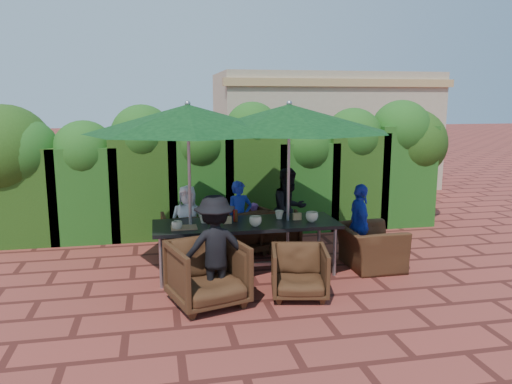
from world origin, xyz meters
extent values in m
plane|color=maroon|center=(0.00, 0.00, 0.00)|extent=(80.00, 80.00, 0.00)
cube|color=black|center=(-0.05, -0.06, 0.72)|extent=(2.62, 0.90, 0.05)
cube|color=gray|center=(-0.05, -0.06, 0.12)|extent=(2.42, 0.05, 0.05)
cylinder|color=gray|center=(-1.26, -0.41, 0.35)|extent=(0.05, 0.05, 0.70)
cylinder|color=gray|center=(-1.26, 0.29, 0.35)|extent=(0.05, 0.05, 0.70)
cylinder|color=gray|center=(1.16, -0.41, 0.35)|extent=(0.05, 0.05, 0.70)
cylinder|color=gray|center=(1.16, 0.29, 0.35)|extent=(0.05, 0.05, 0.70)
cylinder|color=gray|center=(-0.84, -0.09, 0.01)|extent=(0.44, 0.44, 0.03)
cylinder|color=gray|center=(-0.84, -0.09, 1.20)|extent=(0.04, 0.04, 2.40)
cone|color=black|center=(-0.84, -0.09, 2.22)|extent=(2.75, 2.75, 0.38)
sphere|color=gray|center=(-0.84, -0.09, 2.42)|extent=(0.08, 0.08, 0.08)
cylinder|color=gray|center=(0.57, -0.04, 0.01)|extent=(0.44, 0.44, 0.03)
cylinder|color=gray|center=(0.57, -0.04, 1.20)|extent=(0.04, 0.04, 2.40)
cone|color=black|center=(0.57, -0.04, 2.22)|extent=(2.88, 2.88, 0.38)
sphere|color=gray|center=(0.57, -0.04, 2.42)|extent=(0.08, 0.08, 0.08)
imported|color=black|center=(-0.85, 0.96, 0.38)|extent=(0.78, 0.73, 0.76)
imported|color=black|center=(0.06, 0.92, 0.41)|extent=(1.02, 0.99, 0.82)
imported|color=black|center=(0.68, 0.95, 0.35)|extent=(0.76, 0.72, 0.70)
imported|color=black|center=(-0.72, -1.08, 0.43)|extent=(1.03, 1.00, 0.87)
imported|color=black|center=(0.45, -1.06, 0.36)|extent=(0.81, 0.77, 0.71)
imported|color=black|center=(1.80, -0.17, 0.42)|extent=(0.63, 0.96, 0.83)
imported|color=white|center=(-0.82, 0.93, 0.57)|extent=(0.62, 0.45, 1.14)
imported|color=#2236B8|center=(0.02, 0.93, 0.59)|extent=(0.50, 0.44, 1.18)
imported|color=black|center=(0.84, 0.87, 0.69)|extent=(0.77, 0.64, 1.38)
imported|color=black|center=(-0.61, -0.99, 0.67)|extent=(0.87, 0.41, 1.34)
imported|color=#2236B8|center=(1.68, -0.05, 0.62)|extent=(0.45, 0.77, 1.24)
imported|color=#E7517E|center=(-0.47, 1.07, 0.38)|extent=(0.34, 0.32, 0.77)
imported|color=#9D51B0|center=(0.30, 1.06, 0.39)|extent=(0.30, 0.25, 0.79)
imported|color=#248632|center=(1.59, 4.14, 0.90)|extent=(1.73, 0.79, 1.80)
imported|color=#E7517E|center=(2.65, 4.41, 0.83)|extent=(0.93, 0.79, 1.66)
imported|color=gray|center=(3.62, 4.29, 0.87)|extent=(1.23, 0.97, 1.74)
imported|color=beige|center=(-1.03, -0.26, 0.81)|extent=(0.15, 0.15, 0.12)
imported|color=beige|center=(-0.64, 0.04, 0.82)|extent=(0.14, 0.14, 0.13)
imported|color=beige|center=(0.04, -0.28, 0.82)|extent=(0.17, 0.17, 0.14)
imported|color=beige|center=(0.46, 0.06, 0.81)|extent=(0.13, 0.13, 0.12)
imported|color=beige|center=(0.88, -0.19, 0.82)|extent=(0.18, 0.18, 0.14)
cylinder|color=#B20C0A|center=(-0.20, 0.04, 0.83)|extent=(0.04, 0.04, 0.17)
cylinder|color=#4C230C|center=(-0.18, 0.01, 0.83)|extent=(0.04, 0.04, 0.17)
cube|color=#9D704C|center=(-0.94, -0.20, 0.76)|extent=(0.35, 0.25, 0.02)
cube|color=tan|center=(-0.33, -0.07, 0.80)|extent=(0.12, 0.06, 0.10)
cube|color=tan|center=(0.70, -0.05, 0.80)|extent=(0.12, 0.06, 0.10)
cube|color=#1B380F|center=(-3.50, 2.30, 0.84)|extent=(1.15, 0.95, 1.67)
sphere|color=#1B380F|center=(-3.50, 2.30, 1.57)|extent=(1.23, 1.23, 1.23)
cube|color=#1B380F|center=(-2.50, 2.30, 0.83)|extent=(1.15, 0.95, 1.67)
sphere|color=#1B380F|center=(-2.50, 2.30, 1.57)|extent=(1.11, 1.11, 1.11)
cube|color=#1B380F|center=(-1.50, 2.30, 0.97)|extent=(1.15, 0.95, 1.94)
sphere|color=#1B380F|center=(-1.50, 2.30, 1.84)|extent=(1.11, 1.11, 1.11)
cube|color=#1B380F|center=(-0.50, 2.30, 0.89)|extent=(1.15, 0.95, 1.79)
sphere|color=#1B380F|center=(-0.50, 2.30, 1.69)|extent=(1.19, 1.19, 1.19)
cube|color=#1B380F|center=(0.50, 2.30, 1.02)|extent=(1.15, 0.95, 2.03)
sphere|color=#1B380F|center=(0.50, 2.30, 1.93)|extent=(1.01, 1.01, 1.01)
cube|color=#1B380F|center=(1.50, 2.30, 0.84)|extent=(1.15, 0.95, 1.68)
sphere|color=#1B380F|center=(1.50, 2.30, 1.58)|extent=(1.19, 1.19, 1.19)
cube|color=#1B380F|center=(2.50, 2.30, 0.93)|extent=(1.15, 0.95, 1.85)
sphere|color=#1B380F|center=(2.50, 2.30, 1.75)|extent=(1.13, 1.13, 1.13)
cube|color=#1B380F|center=(3.50, 2.30, 0.99)|extent=(1.15, 0.95, 1.98)
sphere|color=#1B380F|center=(3.50, 2.30, 1.88)|extent=(1.18, 1.18, 1.18)
sphere|color=#1B380F|center=(-3.80, 2.40, 1.60)|extent=(1.60, 1.60, 1.60)
sphere|color=#1B380F|center=(3.80, 2.40, 1.60)|extent=(1.40, 1.40, 1.40)
cube|color=tan|center=(3.50, 7.00, 1.60)|extent=(6.00, 3.00, 3.20)
cube|color=tan|center=(3.50, 5.55, 2.90)|extent=(6.20, 0.25, 0.20)
camera|label=1|loc=(-1.29, -6.84, 2.47)|focal=35.00mm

